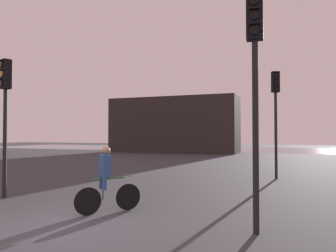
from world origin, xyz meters
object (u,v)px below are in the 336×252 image
object	(u,v)px
distant_building	(173,125)
cyclist	(106,179)
traffic_light_near_right	(255,67)
traffic_light_far_right	(276,104)
traffic_light_near_left	(5,101)

from	to	relation	value
distant_building	cyclist	bearing A→B (deg)	-73.31
distant_building	traffic_light_near_right	world-z (taller)	distant_building
traffic_light_far_right	cyclist	xyz separation A→B (m)	(-3.57, -7.91, -2.40)
traffic_light_near_right	traffic_light_near_left	world-z (taller)	traffic_light_near_right
traffic_light_near_right	traffic_light_far_right	bearing A→B (deg)	-93.44
traffic_light_near_left	distant_building	bearing A→B (deg)	-59.78
distant_building	traffic_light_far_right	xyz separation A→B (m)	(11.53, -18.65, 0.25)
distant_building	traffic_light_near_right	distance (m)	29.35
distant_building	traffic_light_near_left	xyz separation A→B (m)	(4.03, -25.99, -0.03)
traffic_light_far_right	traffic_light_near_left	world-z (taller)	traffic_light_far_right
traffic_light_far_right	traffic_light_near_left	xyz separation A→B (m)	(-7.50, -7.33, -0.28)
traffic_light_far_right	cyclist	world-z (taller)	traffic_light_far_right
traffic_light_near_right	traffic_light_far_right	xyz separation A→B (m)	(-0.02, 8.33, -0.01)
traffic_light_far_right	cyclist	size ratio (longest dim) A/B	2.87
traffic_light_far_right	traffic_light_near_left	bearing A→B (deg)	24.34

